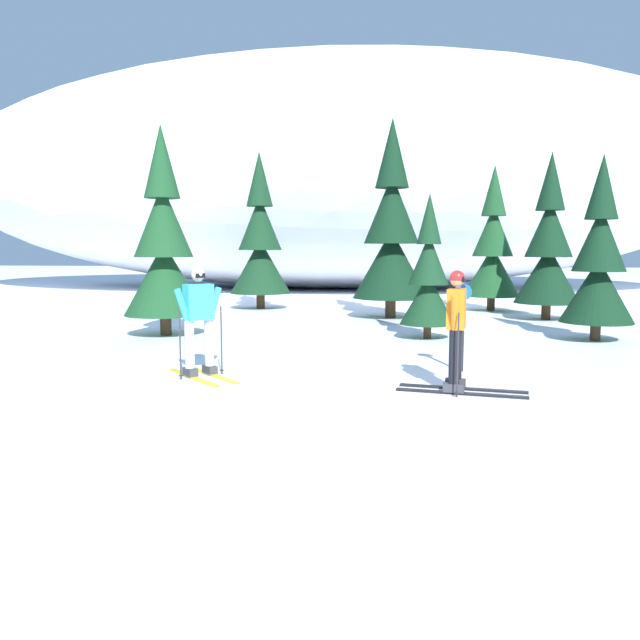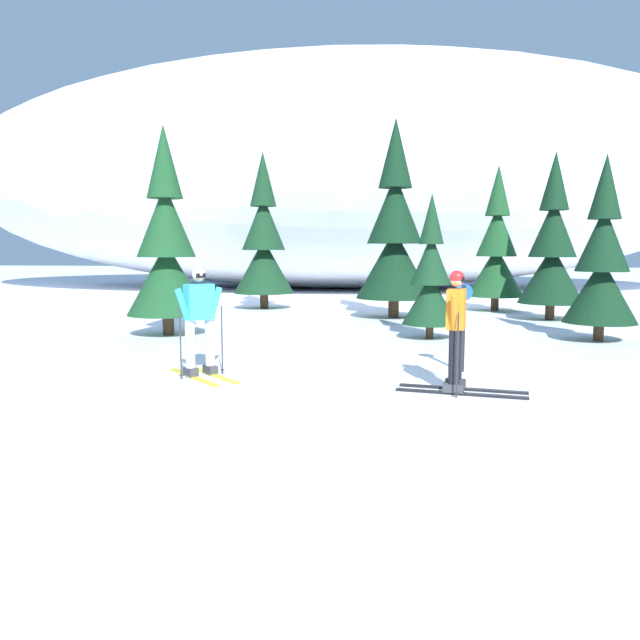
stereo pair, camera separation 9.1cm
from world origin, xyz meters
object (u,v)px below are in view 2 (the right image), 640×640
object	(u,v)px
pine_tree_left	(264,244)
pine_tree_far_right	(602,264)
pine_tree_center_left	(395,235)
pine_tree_right	(552,250)
pine_tree_center_right	(496,250)
skier_orange_jacket	(456,330)
skier_cyan_jacket	(200,319)
pine_tree_center	(431,279)
pine_tree_far_left	(166,248)
trail_marker_post	(463,322)

from	to	relation	value
pine_tree_left	pine_tree_far_right	size ratio (longest dim) A/B	1.29
pine_tree_center_left	pine_tree_right	world-z (taller)	pine_tree_center_left
pine_tree_left	pine_tree_far_right	xyz separation A→B (m)	(8.74, -6.37, -0.48)
pine_tree_left	pine_tree_right	distance (m)	8.97
pine_tree_left	pine_tree_center_right	size ratio (longest dim) A/B	1.11
pine_tree_center_left	pine_tree_far_right	world-z (taller)	pine_tree_center_left
pine_tree_left	pine_tree_center_left	size ratio (longest dim) A/B	0.91
skier_orange_jacket	pine_tree_center_right	world-z (taller)	pine_tree_center_right
skier_cyan_jacket	pine_tree_center	world-z (taller)	pine_tree_center
pine_tree_far_right	pine_tree_center	bearing A→B (deg)	-179.02
skier_orange_jacket	pine_tree_far_right	distance (m)	6.41
skier_orange_jacket	pine_tree_center_left	bearing A→B (deg)	95.49
skier_cyan_jacket	pine_tree_center	size ratio (longest dim) A/B	0.53
skier_cyan_jacket	pine_tree_center	xyz separation A→B (m)	(3.79, 4.59, 0.44)
pine_tree_far_left	pine_tree_right	world-z (taller)	pine_tree_far_left
pine_tree_far_right	pine_tree_center_left	bearing A→B (deg)	137.28
pine_tree_center_right	pine_tree_center_left	bearing A→B (deg)	-142.97
pine_tree_far_left	pine_tree_center_left	distance (m)	6.74
pine_tree_center_right	pine_tree_far_right	bearing A→B (deg)	-79.55
pine_tree_far_left	pine_tree_center	xyz separation A→B (m)	(5.98, 0.15, -0.66)
pine_tree_center_left	skier_cyan_jacket	bearing A→B (deg)	-108.76
pine_tree_center_left	pine_tree_center_right	xyz separation A→B (m)	(3.23, 2.44, -0.43)
skier_orange_jacket	pine_tree_right	xyz separation A→B (m)	(3.47, 9.38, 1.07)
pine_tree_left	pine_tree_center_left	world-z (taller)	pine_tree_center_left
pine_tree_center	pine_tree_left	bearing A→B (deg)	128.57
skier_cyan_jacket	skier_orange_jacket	xyz separation A→B (m)	(3.87, -0.64, -0.02)
skier_orange_jacket	trail_marker_post	xyz separation A→B (m)	(0.25, 1.50, -0.06)
pine_tree_right	pine_tree_far_right	world-z (taller)	pine_tree_right
skier_cyan_jacket	pine_tree_right	distance (m)	11.46
skier_cyan_jacket	pine_tree_center_right	distance (m)	12.83
pine_tree_right	pine_tree_center	bearing A→B (deg)	-130.58
skier_orange_jacket	pine_tree_left	bearing A→B (deg)	114.07
pine_tree_right	trail_marker_post	size ratio (longest dim) A/B	3.24
pine_tree_left	trail_marker_post	xyz separation A→B (m)	(5.46, -10.16, -1.34)
pine_tree_far_left	pine_tree_center_left	xyz separation A→B (m)	(5.16, 4.31, 0.37)
pine_tree_center_right	trail_marker_post	size ratio (longest dim) A/B	3.22
pine_tree_left	trail_marker_post	bearing A→B (deg)	-61.77
pine_tree_left	pine_tree_center_right	distance (m)	7.54
pine_tree_far_left	pine_tree_center	bearing A→B (deg)	1.45
pine_tree_right	trail_marker_post	world-z (taller)	pine_tree_right
skier_orange_jacket	pine_tree_right	distance (m)	10.06
skier_orange_jacket	pine_tree_center_left	distance (m)	9.55
skier_orange_jacket	pine_tree_left	xyz separation A→B (m)	(-5.21, 11.66, 1.28)
pine_tree_left	pine_tree_center_right	bearing A→B (deg)	1.26
pine_tree_right	skier_cyan_jacket	bearing A→B (deg)	-130.02
pine_tree_center_right	pine_tree_right	bearing A→B (deg)	-65.06
pine_tree_center_right	skier_cyan_jacket	bearing A→B (deg)	-119.00
pine_tree_center	trail_marker_post	world-z (taller)	pine_tree_center
pine_tree_far_left	trail_marker_post	size ratio (longest dim) A/B	3.33
pine_tree_left	pine_tree_right	size ratio (longest dim) A/B	1.11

